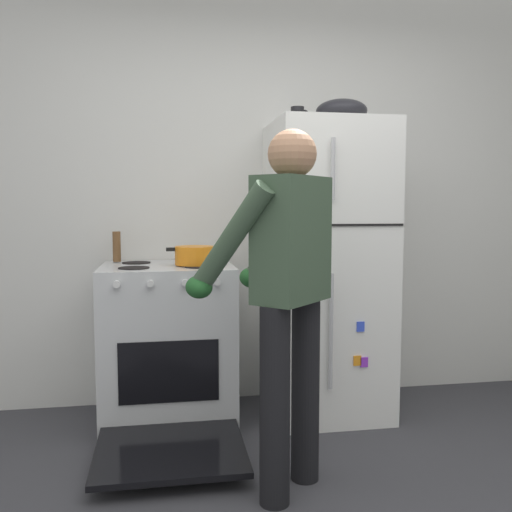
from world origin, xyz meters
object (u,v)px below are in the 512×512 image
(stove_range, at_px, (168,346))
(coffee_mug, at_px, (298,115))
(red_pot, at_px, (195,255))
(pepper_mill, at_px, (117,247))
(person_cook, at_px, (285,280))
(refrigerator, at_px, (327,269))
(mixing_bowl, at_px, (341,111))

(stove_range, bearing_deg, coffee_mug, 4.92)
(red_pot, bearing_deg, stove_range, 168.74)
(stove_range, distance_m, red_pot, 0.56)
(coffee_mug, xyz_separation_m, pepper_mill, (-1.09, 0.15, -0.79))
(person_cook, height_order, red_pot, person_cook)
(refrigerator, relative_size, stove_range, 1.44)
(red_pot, xyz_separation_m, mixing_bowl, (0.89, 0.05, 0.85))
(refrigerator, relative_size, pepper_mill, 9.67)
(refrigerator, relative_size, coffee_mug, 15.85)
(refrigerator, bearing_deg, person_cook, -117.52)
(coffee_mug, bearing_deg, red_pot, -171.00)
(mixing_bowl, bearing_deg, person_cook, -121.39)
(stove_range, relative_size, red_pot, 3.75)
(person_cook, bearing_deg, mixing_bowl, 58.61)
(person_cook, bearing_deg, pepper_mill, 126.22)
(refrigerator, bearing_deg, red_pot, -176.48)
(pepper_mill, bearing_deg, refrigerator, -8.97)
(pepper_mill, distance_m, mixing_bowl, 1.59)
(stove_range, xyz_separation_m, mixing_bowl, (1.05, 0.02, 1.39))
(coffee_mug, distance_m, mixing_bowl, 0.26)
(stove_range, xyz_separation_m, red_pot, (0.16, -0.03, 0.54))
(red_pot, relative_size, coffee_mug, 2.95)
(person_cook, bearing_deg, red_pot, 112.04)
(coffee_mug, bearing_deg, person_cook, -106.99)
(person_cook, height_order, mixing_bowl, mixing_bowl)
(refrigerator, xyz_separation_m, red_pot, (-0.81, -0.05, 0.10))
(red_pot, distance_m, pepper_mill, 0.52)
(refrigerator, xyz_separation_m, pepper_mill, (-1.27, 0.20, 0.14))
(stove_range, height_order, person_cook, person_cook)
(person_cook, bearing_deg, refrigerator, 62.48)
(pepper_mill, bearing_deg, person_cook, -53.78)
(mixing_bowl, bearing_deg, pepper_mill, 171.56)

